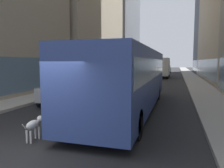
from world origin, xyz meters
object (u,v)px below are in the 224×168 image
object	(u,v)px
box_truck	(162,67)
car_white_van	(147,69)
car_blue_hatchback	(128,74)
car_silver_sedan	(70,89)
dalmatian_dog	(34,124)
transit_bus	(130,76)
car_grey_wagon	(166,69)
car_black_suv	(130,77)

from	to	relation	value
box_truck	car_white_van	bearing A→B (deg)	106.24
car_blue_hatchback	box_truck	world-z (taller)	box_truck
car_silver_sedan	dalmatian_dog	bearing A→B (deg)	-71.92
car_blue_hatchback	car_white_van	size ratio (longest dim) A/B	1.03
transit_bus	car_grey_wagon	bearing A→B (deg)	90.00
car_white_van	car_silver_sedan	bearing A→B (deg)	-90.00
car_white_van	car_blue_hatchback	bearing A→B (deg)	-90.00
car_silver_sedan	car_black_suv	bearing A→B (deg)	81.40
transit_bus	car_silver_sedan	distance (m)	4.25
transit_bus	car_grey_wagon	size ratio (longest dim) A/B	2.60
transit_bus	car_blue_hatchback	xyz separation A→B (m)	(-4.00, 17.82, -0.96)
car_black_suv	car_silver_sedan	bearing A→B (deg)	-98.60
car_grey_wagon	car_white_van	bearing A→B (deg)	-150.17
car_silver_sedan	dalmatian_dog	distance (m)	6.57
car_white_van	car_silver_sedan	distance (m)	36.51
transit_bus	car_silver_sedan	size ratio (longest dim) A/B	2.44
car_blue_hatchback	car_white_van	xyz separation A→B (m)	(0.00, 19.75, -0.00)
box_truck	car_silver_sedan	bearing A→B (deg)	-99.96
car_blue_hatchback	dalmatian_dog	world-z (taller)	car_blue_hatchback
transit_bus	car_blue_hatchback	distance (m)	18.28
car_white_van	box_truck	bearing A→B (deg)	-73.76
car_grey_wagon	car_blue_hatchback	distance (m)	22.40
car_black_suv	box_truck	size ratio (longest dim) A/B	0.63
transit_bus	car_silver_sedan	world-z (taller)	transit_bus
transit_bus	car_white_van	bearing A→B (deg)	96.08
car_blue_hatchback	car_silver_sedan	distance (m)	16.76
car_white_van	dalmatian_dog	bearing A→B (deg)	-87.27
dalmatian_dog	box_truck	bearing A→B (deg)	86.13
car_silver_sedan	box_truck	xyz separation A→B (m)	(4.00, 22.77, 0.84)
box_truck	dalmatian_dog	xyz separation A→B (m)	(-1.96, -29.01, -1.15)
car_white_van	dalmatian_dog	distance (m)	42.79
car_white_van	car_grey_wagon	bearing A→B (deg)	29.83
car_blue_hatchback	car_white_van	world-z (taller)	same
car_blue_hatchback	car_silver_sedan	xyz separation A→B (m)	(-0.00, -16.76, 0.00)
car_black_suv	car_silver_sedan	size ratio (longest dim) A/B	1.01
car_black_suv	car_white_van	xyz separation A→B (m)	(-1.60, 25.93, -0.00)
car_grey_wagon	car_black_suv	xyz separation A→B (m)	(-2.40, -28.23, -0.00)
car_white_van	box_truck	size ratio (longest dim) A/B	0.53
car_blue_hatchback	box_truck	xyz separation A→B (m)	(4.00, 6.02, 0.85)
car_silver_sedan	box_truck	distance (m)	23.14
car_black_suv	box_truck	xyz separation A→B (m)	(2.40, 12.20, 0.84)
car_black_suv	box_truck	distance (m)	12.46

